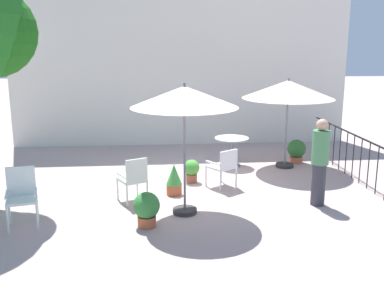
% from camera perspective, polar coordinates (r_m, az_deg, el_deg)
% --- Properties ---
extents(ground_plane, '(60.00, 60.00, 0.00)m').
position_cam_1_polar(ground_plane, '(9.75, 0.24, -5.22)').
color(ground_plane, '#B09894').
extents(villa_facade, '(9.91, 0.30, 4.96)m').
position_cam_1_polar(villa_facade, '(13.38, -1.36, 10.52)').
color(villa_facade, silver).
rests_on(villa_facade, ground).
extents(terrace_railing, '(0.03, 5.14, 1.01)m').
position_cam_1_polar(terrace_railing, '(10.52, 20.31, -0.83)').
color(terrace_railing, black).
rests_on(terrace_railing, ground).
extents(patio_umbrella_0, '(1.88, 1.88, 2.36)m').
position_cam_1_polar(patio_umbrella_0, '(7.70, -0.97, 5.85)').
color(patio_umbrella_0, '#2D2D2D').
rests_on(patio_umbrella_0, ground).
extents(patio_umbrella_1, '(2.21, 2.21, 2.20)m').
position_cam_1_polar(patio_umbrella_1, '(11.01, 12.13, 6.74)').
color(patio_umbrella_1, '#2D2D2D').
rests_on(patio_umbrella_1, ground).
extents(cafe_table_0, '(0.84, 0.84, 0.72)m').
position_cam_1_polar(cafe_table_0, '(11.14, 5.06, -0.26)').
color(cafe_table_0, silver).
rests_on(cafe_table_0, ground).
extents(patio_chair_0, '(0.68, 0.68, 0.84)m').
position_cam_1_polar(patio_chair_0, '(9.46, 4.07, -2.68)').
color(patio_chair_0, white).
rests_on(patio_chair_0, ground).
extents(patio_chair_1, '(0.63, 0.64, 0.89)m').
position_cam_1_polar(patio_chair_1, '(8.64, -7.41, -4.21)').
color(patio_chair_1, silver).
rests_on(patio_chair_1, ground).
extents(patio_chair_2, '(0.58, 0.57, 0.99)m').
position_cam_1_polar(patio_chair_2, '(8.03, -20.86, -5.84)').
color(patio_chair_2, silver).
rests_on(patio_chair_2, ground).
extents(potted_plant_0, '(0.47, 0.47, 0.60)m').
position_cam_1_polar(potted_plant_0, '(11.72, 13.14, -0.80)').
color(potted_plant_0, '#B55D3C').
rests_on(potted_plant_0, ground).
extents(potted_plant_1, '(0.33, 0.33, 0.64)m').
position_cam_1_polar(potted_plant_1, '(9.07, -2.30, -4.50)').
color(potted_plant_1, '#AC5431').
rests_on(potted_plant_1, ground).
extents(potted_plant_3, '(0.35, 0.35, 0.51)m').
position_cam_1_polar(potted_plant_3, '(9.84, -0.05, -3.31)').
color(potted_plant_3, '#9C533B').
rests_on(potted_plant_3, ground).
extents(potted_plant_4, '(0.45, 0.45, 0.60)m').
position_cam_1_polar(potted_plant_4, '(7.57, -5.80, -8.08)').
color(potted_plant_4, '#AE5734').
rests_on(potted_plant_4, ground).
extents(standing_person, '(0.41, 0.41, 1.66)m').
position_cam_1_polar(standing_person, '(8.69, 15.95, -2.13)').
color(standing_person, '#33333D').
rests_on(standing_person, ground).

